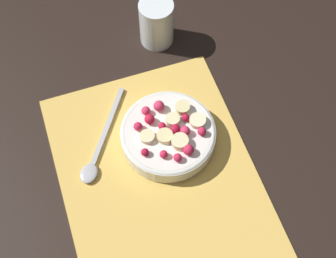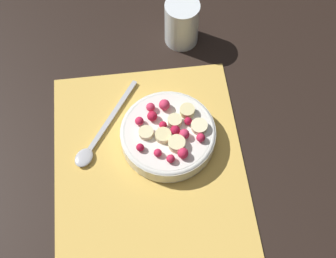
{
  "view_description": "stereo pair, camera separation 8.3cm",
  "coord_description": "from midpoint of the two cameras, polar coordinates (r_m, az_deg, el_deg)",
  "views": [
    {
      "loc": [
        -0.3,
        0.09,
        0.78
      ],
      "look_at": [
        0.07,
        -0.04,
        0.05
      ],
      "focal_mm": 50.0,
      "sensor_mm": 36.0,
      "label": 1
    },
    {
      "loc": [
        -0.32,
        0.01,
        0.78
      ],
      "look_at": [
        0.07,
        -0.04,
        0.05
      ],
      "focal_mm": 50.0,
      "sensor_mm": 36.0,
      "label": 2
    }
  ],
  "objects": [
    {
      "name": "ground_plane",
      "position": [
        0.84,
        -3.77,
        -6.78
      ],
      "size": [
        3.0,
        3.0,
        0.0
      ],
      "primitive_type": "plane",
      "color": "black"
    },
    {
      "name": "placemat",
      "position": [
        0.84,
        -3.79,
        -6.7
      ],
      "size": [
        0.47,
        0.34,
        0.01
      ],
      "color": "#E0B251",
      "rests_on": "ground_plane"
    },
    {
      "name": "fruit_bowl",
      "position": [
        0.85,
        -2.75,
        -0.89
      ],
      "size": [
        0.17,
        0.17,
        0.05
      ],
      "color": "silver",
      "rests_on": "placemat"
    },
    {
      "name": "spoon",
      "position": [
        0.87,
        -11.44,
        -3.24
      ],
      "size": [
        0.18,
        0.13,
        0.01
      ],
      "rotation": [
        0.0,
        0.0,
        2.54
      ],
      "color": "#B2B2B7",
      "rests_on": "placemat"
    },
    {
      "name": "drinking_glass",
      "position": [
        0.97,
        -3.91,
        12.61
      ],
      "size": [
        0.07,
        0.07,
        0.1
      ],
      "color": "white",
      "rests_on": "ground_plane"
    }
  ]
}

